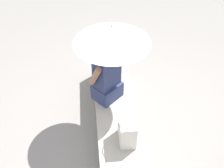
# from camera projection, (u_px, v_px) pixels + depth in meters

# --- Properties ---
(ground_plane) EXTENTS (14.00, 14.00, 0.00)m
(ground_plane) POSITION_uv_depth(u_px,v_px,m) (117.00, 132.00, 3.69)
(ground_plane) COLOR gray
(stone_bench) EXTENTS (2.44, 0.53, 0.42)m
(stone_bench) POSITION_uv_depth(u_px,v_px,m) (117.00, 122.00, 3.55)
(stone_bench) COLOR #A8A093
(stone_bench) RESTS_ON ground
(person_seated) EXTENTS (0.46, 0.48, 0.90)m
(person_seated) POSITION_uv_depth(u_px,v_px,m) (107.00, 74.00, 3.34)
(person_seated) COLOR navy
(person_seated) RESTS_ON stone_bench
(parasol) EXTENTS (0.89, 0.89, 1.08)m
(parasol) POSITION_uv_depth(u_px,v_px,m) (112.00, 35.00, 2.97)
(parasol) COLOR #B7B7BC
(parasol) RESTS_ON stone_bench
(handbag_black) EXTENTS (0.29, 0.21, 0.35)m
(handbag_black) POSITION_uv_depth(u_px,v_px,m) (127.00, 130.00, 2.97)
(handbag_black) COLOR silver
(handbag_black) RESTS_ON stone_bench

